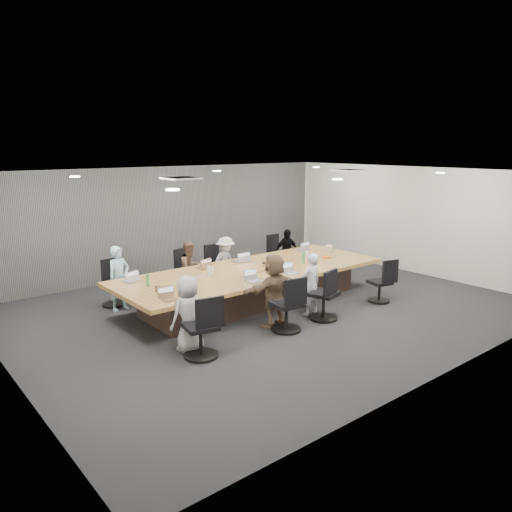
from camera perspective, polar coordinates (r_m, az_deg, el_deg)
floor at (r=10.51m, az=1.38°, el=-5.96°), size 10.00×8.00×0.00m
ceiling at (r=9.98m, az=1.47°, el=9.46°), size 10.00×8.00×0.00m
wall_back at (r=13.41m, az=-9.79°, el=4.06°), size 10.00×0.00×2.80m
wall_front at (r=7.66m, az=21.31°, el=-3.00°), size 10.00×0.00×2.80m
wall_left at (r=7.95m, az=-27.15°, el=-2.97°), size 0.00×8.00×2.80m
wall_right at (r=13.89m, az=17.33°, el=3.96°), size 0.00×8.00×2.80m
curtain at (r=13.34m, az=-9.62°, el=4.02°), size 9.80×0.04×2.80m
conference_table at (r=10.76m, az=-0.34°, el=-3.28°), size 6.00×2.20×0.74m
chair_0 at (r=10.98m, az=-16.03°, el=-3.56°), size 0.62×0.62×0.77m
chair_1 at (r=11.72m, az=-8.38°, el=-2.21°), size 0.65×0.65×0.76m
chair_2 at (r=12.23m, az=-4.44°, el=-1.54°), size 0.53×0.53×0.74m
chair_3 at (r=13.41m, az=2.49°, el=-0.16°), size 0.56×0.56×0.78m
chair_4 at (r=8.08m, az=-6.36°, el=-8.56°), size 0.69×0.69×0.87m
chair_5 at (r=9.16m, az=3.49°, el=-6.00°), size 0.64×0.64×0.86m
chair_6 at (r=9.82m, az=7.74°, el=-4.78°), size 0.72×0.72×0.87m
chair_7 at (r=11.14m, az=13.94°, el=-3.31°), size 0.60×0.60×0.73m
person_0 at (r=10.59m, az=-15.37°, el=-2.48°), size 0.55×0.42×1.34m
laptop_0 at (r=10.09m, az=-14.12°, el=-2.71°), size 0.35×0.28×0.02m
person_1 at (r=11.37m, az=-7.51°, el=-1.39°), size 0.69×0.59×1.24m
laptop_1 at (r=10.88m, az=-6.01°, el=-1.28°), size 0.34×0.27×0.02m
person_2 at (r=11.90m, az=-3.50°, el=-0.72°), size 0.88×0.63×1.22m
laptop_2 at (r=11.43m, az=-1.90°, el=-0.54°), size 0.34×0.24×0.02m
person_3 at (r=13.12m, az=3.51°, el=0.48°), size 0.75×0.42×1.20m
laptop_3 at (r=12.69m, az=5.20°, el=0.73°), size 0.34×0.25×0.02m
person_4 at (r=8.29m, az=-7.72°, el=-6.55°), size 0.65×0.45×1.28m
laptop_4 at (r=8.71m, az=-9.64°, el=-4.92°), size 0.32×0.25×0.02m
person_5 at (r=9.32m, az=2.05°, el=-3.92°), size 1.33×0.54×1.39m
laptop_5 at (r=9.71m, az=-0.08°, el=-2.91°), size 0.31×0.21×0.02m
person_6 at (r=10.00m, az=6.31°, el=-3.23°), size 0.47×0.32×1.26m
laptop_6 at (r=10.34m, az=4.16°, el=-1.98°), size 0.30×0.22×0.02m
bottle_green_left at (r=9.56m, az=-12.26°, el=-2.76°), size 0.08×0.08×0.24m
bottle_green_right at (r=11.25m, az=5.45°, el=-0.18°), size 0.09×0.09×0.26m
bottle_clear at (r=10.16m, az=-5.44°, el=-1.71°), size 0.07×0.07×0.21m
cup_white_far at (r=10.54m, az=-5.09°, el=-1.49°), size 0.10×0.10×0.10m
cup_white_near at (r=12.09m, az=5.86°, el=0.32°), size 0.11×0.11×0.10m
mug_brown at (r=9.23m, az=-11.18°, el=-3.68°), size 0.12×0.12×0.11m
mic_left at (r=10.12m, az=-0.49°, el=-2.24°), size 0.16×0.11×0.03m
mic_right at (r=11.21m, az=1.18°, el=-0.76°), size 0.20×0.17×0.03m
stapler at (r=10.64m, az=3.07°, el=-1.44°), size 0.16×0.07×0.06m
canvas_bag at (r=12.62m, az=8.33°, el=0.87°), size 0.31×0.30×0.15m
snack_packet at (r=11.85m, az=8.05°, el=-0.14°), size 0.21×0.18×0.04m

